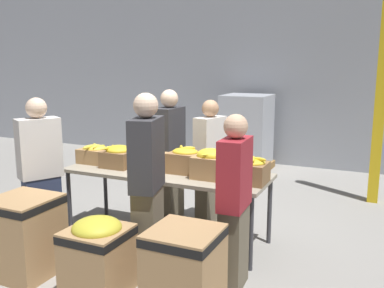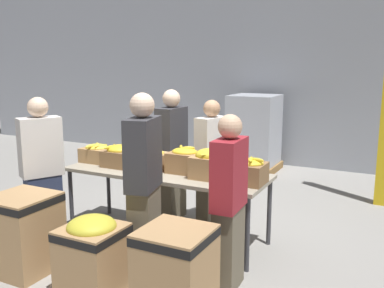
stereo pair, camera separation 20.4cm
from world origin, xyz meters
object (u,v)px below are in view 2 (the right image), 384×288
at_px(donation_bin_0, 24,230).
at_px(donation_bin_2, 176,270).
at_px(volunteer_0, 172,156).
at_px(banana_box_1, 120,155).
at_px(banana_box_2, 152,159).
at_px(volunteer_4, 144,184).
at_px(banana_box_3, 185,160).
at_px(banana_box_5, 248,171).
at_px(banana_box_0, 97,152).
at_px(volunteer_2, 211,163).
at_px(volunteer_1, 42,172).
at_px(sorting_table, 166,176).
at_px(pallet_stack_0, 254,134).
at_px(banana_box_4, 209,163).
at_px(volunteer_3, 229,204).
at_px(donation_bin_1, 93,251).

bearing_deg(donation_bin_0, donation_bin_2, -0.00).
bearing_deg(volunteer_0, donation_bin_0, -14.79).
relative_size(banana_box_1, banana_box_2, 1.00).
xyz_separation_m(banana_box_2, donation_bin_0, (-0.67, -1.30, -0.52)).
distance_m(donation_bin_0, donation_bin_2, 1.71).
bearing_deg(banana_box_2, volunteer_4, -63.23).
relative_size(banana_box_3, banana_box_5, 0.98).
relative_size(donation_bin_0, donation_bin_2, 1.05).
bearing_deg(banana_box_3, donation_bin_2, -64.73).
bearing_deg(volunteer_4, banana_box_5, -62.98).
xyz_separation_m(banana_box_0, volunteer_4, (1.21, -0.78, -0.05)).
bearing_deg(volunteer_2, volunteer_4, 12.30).
height_order(volunteer_2, donation_bin_0, volunteer_2).
distance_m(banana_box_1, volunteer_4, 1.08).
xyz_separation_m(banana_box_1, volunteer_1, (-0.56, -0.68, -0.11)).
height_order(banana_box_1, volunteer_1, volunteer_1).
height_order(sorting_table, banana_box_2, banana_box_2).
relative_size(sorting_table, pallet_stack_0, 1.65).
height_order(banana_box_3, banana_box_4, banana_box_4).
distance_m(banana_box_3, volunteer_1, 1.60).
relative_size(banana_box_4, pallet_stack_0, 0.24).
xyz_separation_m(sorting_table, volunteer_3, (1.07, -0.72, 0.04)).
bearing_deg(volunteer_1, volunteer_3, -61.43).
bearing_deg(banana_box_0, volunteer_2, 26.59).
bearing_deg(volunteer_2, banana_box_2, -18.07).
bearing_deg(donation_bin_0, banana_box_3, 52.18).
distance_m(banana_box_5, volunteer_0, 1.45).
bearing_deg(sorting_table, volunteer_2, 67.64).
height_order(volunteer_2, volunteer_3, volunteer_3).
relative_size(banana_box_1, donation_bin_0, 0.45).
xyz_separation_m(donation_bin_0, donation_bin_1, (0.86, 0.00, -0.04)).
bearing_deg(banana_box_0, pallet_stack_0, 76.60).
height_order(volunteer_3, donation_bin_0, volunteer_3).
bearing_deg(banana_box_4, volunteer_4, -116.71).
xyz_separation_m(sorting_table, banana_box_0, (-1.01, 0.02, 0.17)).
bearing_deg(donation_bin_0, sorting_table, 57.48).
relative_size(banana_box_4, volunteer_3, 0.22).
bearing_deg(volunteer_1, volunteer_2, -17.89).
height_order(banana_box_0, volunteer_0, volunteer_0).
xyz_separation_m(banana_box_2, banana_box_3, (0.39, 0.07, 0.02)).
bearing_deg(volunteer_1, volunteer_4, -63.16).
height_order(banana_box_4, donation_bin_2, banana_box_4).
relative_size(banana_box_4, volunteer_0, 0.20).
height_order(banana_box_2, banana_box_4, banana_box_4).
xyz_separation_m(volunteer_0, volunteer_1, (-0.90, -1.34, -0.02)).
distance_m(banana_box_2, banana_box_4, 0.74).
bearing_deg(volunteer_4, donation_bin_1, 147.28).
relative_size(volunteer_3, donation_bin_1, 2.28).
height_order(banana_box_0, volunteer_3, volunteer_3).
relative_size(banana_box_2, banana_box_4, 1.00).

